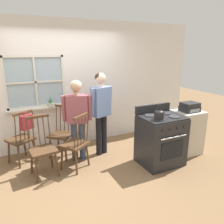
# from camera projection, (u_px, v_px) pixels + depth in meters

# --- Properties ---
(ground_plane) EXTENTS (16.00, 16.00, 0.00)m
(ground_plane) POSITION_uv_depth(u_px,v_px,m) (89.00, 174.00, 3.81)
(ground_plane) COLOR brown
(wall_back) EXTENTS (6.40, 0.16, 2.70)m
(wall_back) POSITION_uv_depth(u_px,v_px,m) (66.00, 86.00, 4.67)
(wall_back) COLOR white
(wall_back) RESTS_ON ground_plane
(chair_by_window) EXTENTS (0.56, 0.56, 1.03)m
(chair_by_window) POSITION_uv_depth(u_px,v_px,m) (21.00, 139.00, 4.09)
(chair_by_window) COLOR #4C331E
(chair_by_window) RESTS_ON ground_plane
(chair_near_wall) EXTENTS (0.58, 0.58, 1.03)m
(chair_near_wall) POSITION_uv_depth(u_px,v_px,m) (62.00, 134.00, 4.35)
(chair_near_wall) COLOR #4C331E
(chair_near_wall) RESTS_ON ground_plane
(chair_center_cluster) EXTENTS (0.46, 0.45, 1.03)m
(chair_center_cluster) POSITION_uv_depth(u_px,v_px,m) (43.00, 150.00, 3.67)
(chair_center_cluster) COLOR #4C331E
(chair_center_cluster) RESTS_ON ground_plane
(chair_near_stove) EXTENTS (0.57, 0.57, 1.03)m
(chair_near_stove) POSITION_uv_depth(u_px,v_px,m) (75.00, 144.00, 3.88)
(chair_near_stove) COLOR #4C331E
(chair_near_stove) RESTS_ON ground_plane
(person_elderly_left) EXTENTS (0.55, 0.32, 1.55)m
(person_elderly_left) POSITION_uv_depth(u_px,v_px,m) (77.00, 113.00, 4.09)
(person_elderly_left) COLOR #384766
(person_elderly_left) RESTS_ON ground_plane
(person_teen_center) EXTENTS (0.52, 0.30, 1.67)m
(person_teen_center) POSITION_uv_depth(u_px,v_px,m) (101.00, 107.00, 4.29)
(person_teen_center) COLOR black
(person_teen_center) RESTS_ON ground_plane
(stove) EXTENTS (0.77, 0.68, 1.08)m
(stove) POSITION_uv_depth(u_px,v_px,m) (161.00, 139.00, 4.06)
(stove) COLOR #232326
(stove) RESTS_ON ground_plane
(kettle) EXTENTS (0.21, 0.17, 0.25)m
(kettle) POSITION_uv_depth(u_px,v_px,m) (159.00, 114.00, 3.73)
(kettle) COLOR black
(kettle) RESTS_ON stove
(potted_plant) EXTENTS (0.13, 0.13, 0.22)m
(potted_plant) POSITION_uv_depth(u_px,v_px,m) (50.00, 104.00, 4.53)
(potted_plant) COLOR beige
(potted_plant) RESTS_ON wall_back
(handbag) EXTENTS (0.24, 0.25, 0.31)m
(handbag) POSITION_uv_depth(u_px,v_px,m) (27.00, 122.00, 3.85)
(handbag) COLOR maroon
(handbag) RESTS_ON chair_by_window
(side_counter) EXTENTS (0.55, 0.50, 0.90)m
(side_counter) POSITION_uv_depth(u_px,v_px,m) (186.00, 132.00, 4.50)
(side_counter) COLOR beige
(side_counter) RESTS_ON ground_plane
(stereo) EXTENTS (0.34, 0.29, 0.18)m
(stereo) POSITION_uv_depth(u_px,v_px,m) (190.00, 107.00, 4.33)
(stereo) COLOR #232326
(stereo) RESTS_ON side_counter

